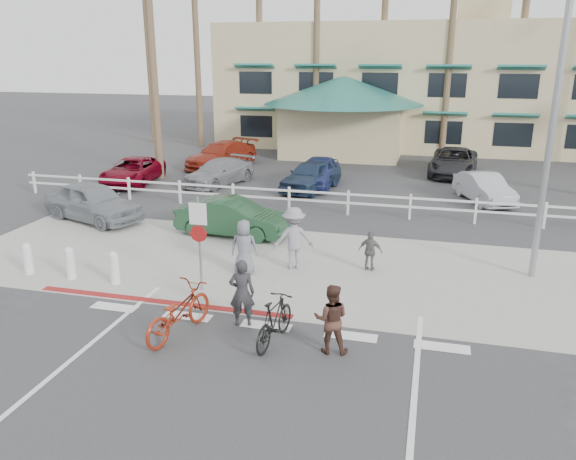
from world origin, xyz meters
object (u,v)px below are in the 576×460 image
(bike_red, at_px, (178,312))
(bike_black, at_px, (274,321))
(car_white_sedan, at_px, (233,217))
(sign_post, at_px, (200,239))
(car_red_compact, at_px, (93,202))

(bike_red, height_order, bike_black, bike_red)
(bike_red, relative_size, bike_black, 1.21)
(bike_black, relative_size, car_white_sedan, 0.45)
(sign_post, distance_m, bike_black, 3.68)
(bike_black, bearing_deg, car_red_compact, -29.82)
(bike_black, distance_m, car_white_sedan, 7.90)
(car_white_sedan, bearing_deg, sign_post, -166.08)
(car_red_compact, bearing_deg, bike_red, -117.16)
(bike_red, relative_size, car_white_sedan, 0.55)
(car_red_compact, bearing_deg, sign_post, -108.06)
(car_white_sedan, bearing_deg, bike_red, -165.47)
(bike_black, xyz_separation_m, car_white_sedan, (-3.53, 7.07, 0.11))
(bike_red, relative_size, car_red_compact, 0.51)
(bike_black, relative_size, car_red_compact, 0.42)
(car_white_sedan, relative_size, car_red_compact, 0.92)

